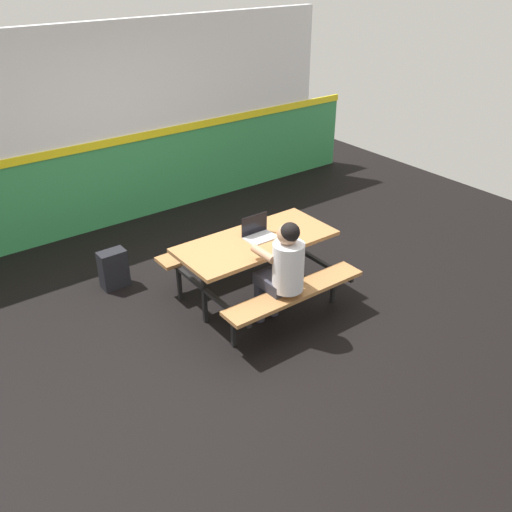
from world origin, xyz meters
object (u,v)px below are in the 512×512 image
laptop_silver (258,233)px  backpack_dark (113,269)px  student_nearer (283,267)px  picnic_table_main (256,254)px

laptop_silver → backpack_dark: laptop_silver is taller
laptop_silver → backpack_dark: bearing=134.6°
student_nearer → picnic_table_main: bearing=79.6°
picnic_table_main → student_nearer: 0.58m
backpack_dark → picnic_table_main: bearing=-47.8°
student_nearer → backpack_dark: 2.07m
picnic_table_main → backpack_dark: bearing=132.2°
backpack_dark → student_nearer: bearing=-60.7°
picnic_table_main → laptop_silver: bearing=32.6°
picnic_table_main → student_nearer: size_ratio=1.37×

